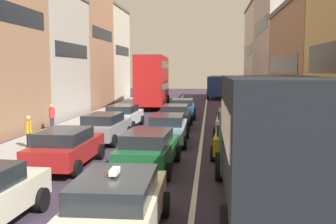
{
  "coord_description": "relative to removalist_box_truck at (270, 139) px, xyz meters",
  "views": [
    {
      "loc": [
        2.13,
        -7.94,
        3.75
      ],
      "look_at": [
        0.0,
        12.0,
        1.6
      ],
      "focal_mm": 42.26,
      "sensor_mm": 36.0,
      "label": 1
    }
  ],
  "objects": [
    {
      "name": "sidewalk_left",
      "position": [
        -10.4,
        17.64,
        -1.9
      ],
      "size": [
        2.6,
        64.0,
        0.14
      ],
      "primitive_type": "cube",
      "color": "#9F9F9F",
      "rests_on": "ground"
    },
    {
      "name": "lane_stripe_left",
      "position": [
        -5.4,
        17.64,
        -1.97
      ],
      "size": [
        0.16,
        60.0,
        0.01
      ],
      "primitive_type": "cube",
      "color": "silver",
      "rests_on": "ground"
    },
    {
      "name": "lane_stripe_right",
      "position": [
        -2.0,
        17.64,
        -1.97
      ],
      "size": [
        0.16,
        60.0,
        0.01
      ],
      "primitive_type": "cube",
      "color": "silver",
      "rests_on": "ground"
    },
    {
      "name": "building_row_left",
      "position": [
        -15.7,
        18.99,
        4.23
      ],
      "size": [
        7.2,
        43.9,
        13.89
      ],
      "rotation": [
        0.0,
        0.0,
        1.57
      ],
      "color": "#9E7556",
      "rests_on": "ground"
    },
    {
      "name": "building_row_right",
      "position": [
        6.2,
        21.75,
        3.42
      ],
      "size": [
        7.2,
        43.9,
        13.9
      ],
      "rotation": [
        0.0,
        0.0,
        -1.57
      ],
      "color": "beige",
      "rests_on": "ground"
    },
    {
      "name": "removalist_box_truck",
      "position": [
        0.0,
        0.0,
        0.0
      ],
      "size": [
        2.74,
        7.72,
        3.58
      ],
      "rotation": [
        0.0,
        0.0,
        1.58
      ],
      "color": "#1E5933",
      "rests_on": "ground"
    },
    {
      "name": "taxi_centre_lane_front",
      "position": [
        -3.57,
        -2.09,
        -1.18
      ],
      "size": [
        2.14,
        4.34,
        1.66
      ],
      "rotation": [
        0.0,
        0.0,
        1.59
      ],
      "color": "beige",
      "rests_on": "ground"
    },
    {
      "name": "sedan_centre_lane_second",
      "position": [
        -3.85,
        4.09,
        -1.18
      ],
      "size": [
        2.19,
        4.36,
        1.49
      ],
      "rotation": [
        0.0,
        0.0,
        1.53
      ],
      "color": "#19592D",
      "rests_on": "ground"
    },
    {
      "name": "wagon_left_lane_second",
      "position": [
        -7.05,
        4.11,
        -1.18
      ],
      "size": [
        2.08,
        4.31,
        1.49
      ],
      "rotation": [
        0.0,
        0.0,
        1.57
      ],
      "color": "#A51E1E",
      "rests_on": "ground"
    },
    {
      "name": "hatchback_centre_lane_third",
      "position": [
        -3.7,
        9.46,
        -1.18
      ],
      "size": [
        2.13,
        4.34,
        1.49
      ],
      "rotation": [
        0.0,
        0.0,
        1.59
      ],
      "color": "#759EB7",
      "rests_on": "ground"
    },
    {
      "name": "sedan_left_lane_third",
      "position": [
        -7.03,
        9.57,
        -1.18
      ],
      "size": [
        2.21,
        4.37,
        1.49
      ],
      "rotation": [
        0.0,
        0.0,
        1.53
      ],
      "color": "gray",
      "rests_on": "ground"
    },
    {
      "name": "coupe_centre_lane_fourth",
      "position": [
        -3.79,
        15.01,
        -1.18
      ],
      "size": [
        2.1,
        4.32,
        1.49
      ],
      "rotation": [
        0.0,
        0.0,
        1.56
      ],
      "color": "black",
      "rests_on": "ground"
    },
    {
      "name": "sedan_left_lane_fourth",
      "position": [
        -7.14,
        14.6,
        -1.18
      ],
      "size": [
        2.14,
        4.34,
        1.49
      ],
      "rotation": [
        0.0,
        0.0,
        1.55
      ],
      "color": "silver",
      "rests_on": "ground"
    },
    {
      "name": "sedan_centre_lane_fifth",
      "position": [
        -3.71,
        20.28,
        -1.18
      ],
      "size": [
        2.2,
        4.37,
        1.49
      ],
      "rotation": [
        0.0,
        0.0,
        1.61
      ],
      "color": "#194C8C",
      "rests_on": "ground"
    },
    {
      "name": "sedan_right_lane_behind_truck",
      "position": [
        -0.39,
        7.13,
        -1.18
      ],
      "size": [
        2.3,
        4.41,
        1.49
      ],
      "rotation": [
        0.0,
        0.0,
        1.5
      ],
      "color": "#B29319",
      "rests_on": "ground"
    },
    {
      "name": "wagon_right_lane_far",
      "position": [
        -0.26,
        12.53,
        -1.18
      ],
      "size": [
        2.25,
        4.39,
        1.49
      ],
      "rotation": [
        0.0,
        0.0,
        1.52
      ],
      "color": "beige",
      "rests_on": "ground"
    },
    {
      "name": "bus_mid_queue_primary",
      "position": [
        -7.27,
        28.8,
        0.86
      ],
      "size": [
        3.15,
        10.6,
        5.06
      ],
      "rotation": [
        0.0,
        0.0,
        1.62
      ],
      "color": "#B21919",
      "rests_on": "ground"
    },
    {
      "name": "bus_far_queue_secondary",
      "position": [
        -0.45,
        43.01,
        -0.21
      ],
      "size": [
        3.18,
        10.61,
        2.9
      ],
      "rotation": [
        0.0,
        0.0,
        1.52
      ],
      "color": "navy",
      "rests_on": "ground"
    },
    {
      "name": "pedestrian_near_kerb",
      "position": [
        -11.15,
        12.73,
        -1.03
      ],
      "size": [
        0.34,
        0.54,
        1.66
      ],
      "rotation": [
        0.0,
        0.0,
        6.27
      ],
      "color": "#262D47",
      "rests_on": "ground"
    },
    {
      "name": "pedestrian_far_sidewalk",
      "position": [
        -9.88,
        6.95,
        -1.03
      ],
      "size": [
        0.42,
        0.4,
        1.66
      ],
      "rotation": [
        0.0,
        0.0,
        3.95
      ],
      "color": "#262D47",
      "rests_on": "ground"
    }
  ]
}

